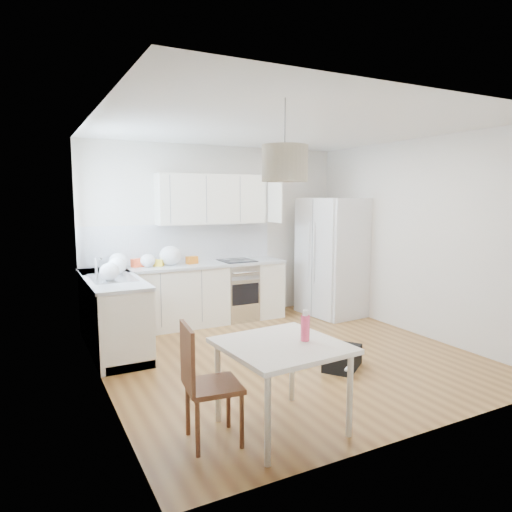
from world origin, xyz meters
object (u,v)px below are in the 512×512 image
(gym_bag, at_px, (342,358))
(dining_chair, at_px, (214,383))
(refrigerator, at_px, (334,257))
(dining_table, at_px, (282,353))

(gym_bag, bearing_deg, dining_chair, 166.33)
(gym_bag, bearing_deg, refrigerator, 19.43)
(dining_table, distance_m, dining_chair, 0.60)
(dining_table, height_order, gym_bag, dining_table)
(refrigerator, height_order, dining_chair, refrigerator)
(refrigerator, xyz_separation_m, gym_bag, (-1.36, -1.99, -0.83))
(dining_chair, bearing_deg, gym_bag, 29.39)
(refrigerator, bearing_deg, dining_table, -138.07)
(dining_chair, distance_m, gym_bag, 2.05)
(refrigerator, distance_m, dining_table, 3.89)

